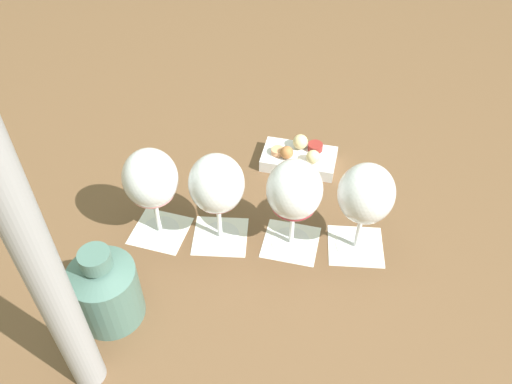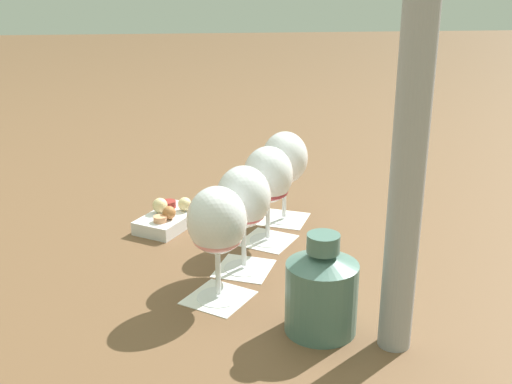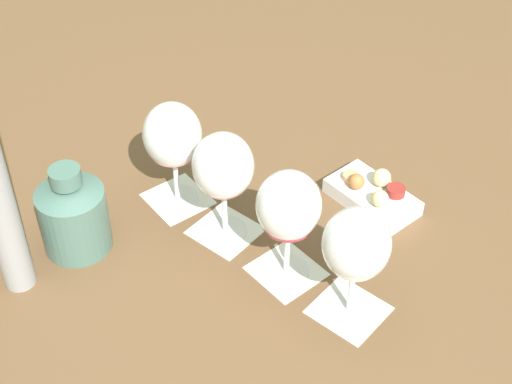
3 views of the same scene
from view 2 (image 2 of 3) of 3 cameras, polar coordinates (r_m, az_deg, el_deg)
ground_plane at (r=1.19m, az=0.07°, el=-5.56°), size 8.00×8.00×0.00m
tasting_card_0 at (r=1.05m, az=-3.35°, el=-9.33°), size 0.13×0.13×0.00m
tasting_card_1 at (r=1.14m, az=-1.07°, el=-6.78°), size 0.13×0.12×0.00m
tasting_card_2 at (r=1.25m, az=1.04°, el=-4.31°), size 0.13×0.13×0.00m
tasting_card_3 at (r=1.35m, az=2.50°, el=-2.40°), size 0.13×0.12×0.00m
wine_glass_0 at (r=0.99m, az=-3.49°, el=-2.96°), size 0.09×0.09×0.19m
wine_glass_1 at (r=1.09m, az=-1.12°, el=-0.85°), size 0.09×0.09×0.19m
wine_glass_2 at (r=1.20m, az=1.08°, el=1.19°), size 0.09×0.09×0.19m
wine_glass_3 at (r=1.31m, az=2.58°, el=2.71°), size 0.09×0.09×0.19m
ceramic_vase at (r=0.94m, az=5.85°, el=-8.64°), size 0.11×0.11×0.15m
snack_dish at (r=1.32m, az=-7.67°, el=-2.23°), size 0.17×0.15×0.06m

